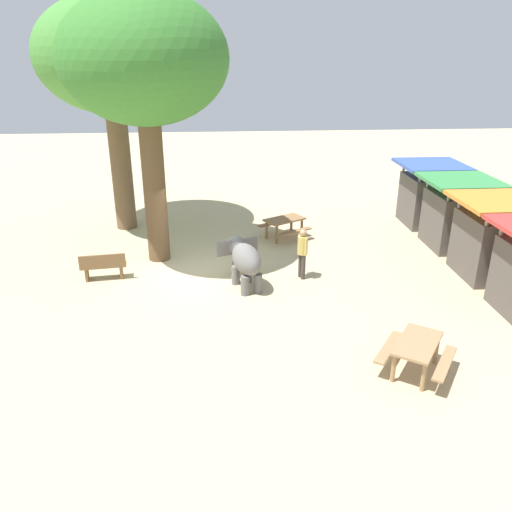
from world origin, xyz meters
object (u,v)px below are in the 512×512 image
at_px(shade_tree_secondary, 145,62).
at_px(picnic_table_near, 284,223).
at_px(shade_tree_main, 110,58).
at_px(market_stall_orange, 492,242).
at_px(market_stall_blue, 428,197).
at_px(market_stall_green, 456,217).
at_px(elephant, 244,259).
at_px(person_handler, 302,250).
at_px(picnic_table_far, 417,349).
at_px(wooden_bench, 103,266).

xyz_separation_m(shade_tree_secondary, picnic_table_near, (-1.71, 4.56, -5.79)).
distance_m(shade_tree_secondary, picnic_table_near, 7.57).
height_order(shade_tree_main, market_stall_orange, shade_tree_main).
height_order(picnic_table_near, market_stall_blue, market_stall_blue).
height_order(shade_tree_secondary, market_stall_green, shade_tree_secondary).
height_order(elephant, market_stall_orange, market_stall_orange).
bearing_deg(market_stall_orange, elephant, -88.86).
height_order(person_handler, shade_tree_secondary, shade_tree_secondary).
height_order(person_handler, market_stall_orange, market_stall_orange).
distance_m(person_handler, shade_tree_main, 9.97).
bearing_deg(market_stall_green, person_handler, -68.53).
bearing_deg(picnic_table_far, market_stall_orange, 174.35).
bearing_deg(market_stall_blue, wooden_bench, -69.24).
bearing_deg(person_handler, picnic_table_near, -107.49).
bearing_deg(picnic_table_near, person_handler, -119.00).
bearing_deg(market_stall_orange, picnic_table_far, -40.45).
bearing_deg(shade_tree_secondary, elephant, 49.83).
relative_size(picnic_table_far, market_stall_blue, 0.82).
xyz_separation_m(market_stall_green, market_stall_orange, (2.60, 0.00, 0.00)).
xyz_separation_m(elephant, picnic_table_far, (4.79, 3.58, -0.30)).
relative_size(wooden_bench, market_stall_green, 0.57).
relative_size(shade_tree_secondary, market_stall_green, 3.35).
distance_m(elephant, market_stall_green, 8.27).
distance_m(shade_tree_secondary, market_stall_blue, 12.20).
bearing_deg(market_stall_green, wooden_bench, -80.62).
relative_size(wooden_bench, market_stall_blue, 0.57).
bearing_deg(market_stall_blue, picnic_table_far, -22.57).
distance_m(shade_tree_main, picnic_table_far, 14.56).
bearing_deg(elephant, market_stall_blue, -73.14).
distance_m(person_handler, picnic_table_far, 5.50).
distance_m(wooden_bench, market_stall_orange, 12.20).
xyz_separation_m(elephant, wooden_bench, (-0.74, -4.37, -0.42)).
xyz_separation_m(elephant, person_handler, (-0.41, 1.85, 0.06)).
xyz_separation_m(shade_tree_secondary, market_stall_green, (-0.39, 10.60, -5.24)).
height_order(shade_tree_secondary, picnic_table_near, shade_tree_secondary).
bearing_deg(wooden_bench, shade_tree_main, 83.85).
xyz_separation_m(shade_tree_main, picnic_table_far, (10.63, 8.05, -5.84)).
height_order(person_handler, wooden_bench, person_handler).
bearing_deg(person_handler, elephant, -6.32).
bearing_deg(market_stall_orange, market_stall_blue, 180.00).
distance_m(shade_tree_main, market_stall_blue, 13.36).
relative_size(person_handler, market_stall_orange, 0.64).
bearing_deg(person_handler, shade_tree_secondary, -41.75).
height_order(elephant, picnic_table_near, elephant).
relative_size(shade_tree_main, picnic_table_far, 4.13).
distance_m(wooden_bench, picnic_table_near, 6.97).
xyz_separation_m(wooden_bench, market_stall_green, (-2.01, 12.16, 0.67)).
bearing_deg(market_stall_orange, person_handler, -92.49).
bearing_deg(picnic_table_far, picnic_table_near, -133.56).
bearing_deg(shade_tree_main, picnic_table_near, 74.18).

